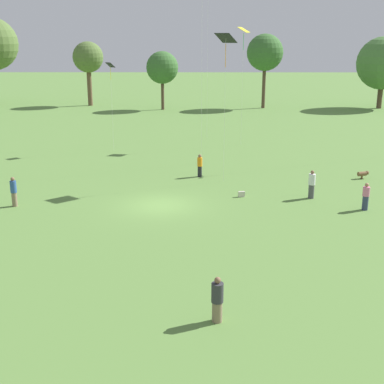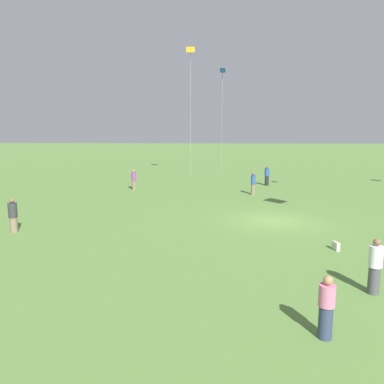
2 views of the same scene
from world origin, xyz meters
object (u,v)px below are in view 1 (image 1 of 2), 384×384
at_px(person_0, 14,192).
at_px(dog_0, 363,174).
at_px(person_4, 200,166).
at_px(picnic_bag_2, 241,194).
at_px(kite_7, 226,42).
at_px(kite_5, 110,69).
at_px(person_3, 217,300).
at_px(person_6, 366,197).
at_px(person_1, 312,185).
at_px(kite_4, 244,34).

bearing_deg(person_0, dog_0, -46.01).
height_order(person_4, picnic_bag_2, person_4).
bearing_deg(kite_7, person_4, 44.64).
relative_size(kite_5, kite_7, 0.76).
relative_size(person_3, person_4, 1.06).
bearing_deg(person_6, picnic_bag_2, 142.93).
distance_m(person_1, picnic_bag_2, 4.49).
bearing_deg(person_6, kite_4, 89.45).
bearing_deg(person_0, picnic_bag_2, -53.72).
height_order(person_6, picnic_bag_2, person_6).
distance_m(person_3, dog_0, 23.19).
xyz_separation_m(person_0, kite_5, (3.61, 16.31, 6.25)).
relative_size(person_1, kite_5, 0.24).
bearing_deg(kite_7, person_1, -134.26).
relative_size(person_1, kite_7, 0.18).
relative_size(kite_4, kite_7, 1.05).
xyz_separation_m(person_6, picnic_bag_2, (-7.14, 2.60, -0.64)).
relative_size(person_4, person_6, 1.00).
distance_m(person_0, dog_0, 24.11).
bearing_deg(person_4, dog_0, -107.05).
xyz_separation_m(person_6, dog_0, (2.06, 7.22, -0.45)).
distance_m(person_0, kite_5, 17.83).
relative_size(dog_0, picnic_bag_2, 1.95).
bearing_deg(person_3, person_6, -179.67).
bearing_deg(person_1, picnic_bag_2, -66.98).
bearing_deg(person_1, person_0, -58.09).
xyz_separation_m(kite_5, kite_7, (9.38, -10.46, 2.41)).
bearing_deg(picnic_bag_2, person_6, -19.98).
distance_m(person_6, kite_7, 13.54).
xyz_separation_m(kite_4, kite_5, (-11.67, -2.76, -2.93)).
height_order(kite_7, dog_0, kite_7).
distance_m(kite_7, dog_0, 13.75).
relative_size(person_6, kite_7, 0.16).
distance_m(person_4, picnic_bag_2, 5.79).
height_order(person_1, person_4, person_1).
bearing_deg(kite_7, picnic_bag_2, -173.00).
xyz_separation_m(person_1, dog_0, (4.78, 4.88, -0.54)).
height_order(person_3, person_4, person_3).
relative_size(person_1, dog_0, 2.08).
bearing_deg(picnic_bag_2, person_3, -97.85).
bearing_deg(kite_4, person_0, -146.59).
height_order(person_3, person_6, person_3).
bearing_deg(kite_5, person_1, -138.03).
bearing_deg(person_3, kite_7, -147.57).
xyz_separation_m(person_0, person_6, (21.11, -0.54, -0.10)).
bearing_deg(person_0, person_4, -29.76).
relative_size(person_0, person_3, 1.04).
bearing_deg(person_4, picnic_bag_2, -167.24).
bearing_deg(dog_0, kite_5, -133.44).
relative_size(kite_4, dog_0, 12.15).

